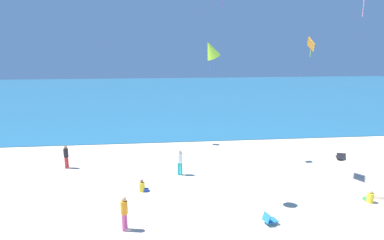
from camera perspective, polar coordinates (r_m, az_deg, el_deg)
The scene contains 11 objects.
ground_plane at distance 20.27m, azimuth -0.35°, elevation -10.18°, with size 120.00×120.00×0.00m, color beige.
ocean_water at distance 57.49m, azimuth -4.38°, elevation 4.42°, with size 120.00×60.00×0.05m, color #236084.
beach_chair_near_camera at distance 15.99m, azimuth 12.91°, elevation -16.00°, with size 0.71×0.62×0.53m.
beach_chair_far_right at distance 25.84m, azimuth 23.83°, elevation -5.65°, with size 0.79×0.80×0.55m.
person_0 at distance 23.42m, azimuth -20.50°, elevation -5.60°, with size 0.41×0.41×1.51m.
person_1 at distance 18.97m, azimuth -8.36°, elevation -11.11°, with size 0.55×0.34×0.69m.
person_3 at distance 15.15m, azimuth -11.38°, elevation -14.83°, with size 0.42×0.42×1.54m.
person_4 at distance 20.81m, azimuth -2.06°, elevation -6.84°, with size 0.45×0.45×1.62m.
person_6 at distance 19.75m, azimuth 27.82°, elevation -11.50°, with size 0.37×0.57×0.68m.
kite_lime at distance 15.96m, azimuth 3.20°, elevation 11.76°, with size 1.07×0.88×1.58m.
kite_orange at distance 23.60m, azimuth 19.44°, elevation 11.94°, with size 0.39×1.02×1.28m.
Camera 1 is at (-1.96, -8.65, 7.70)m, focal length 31.58 mm.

